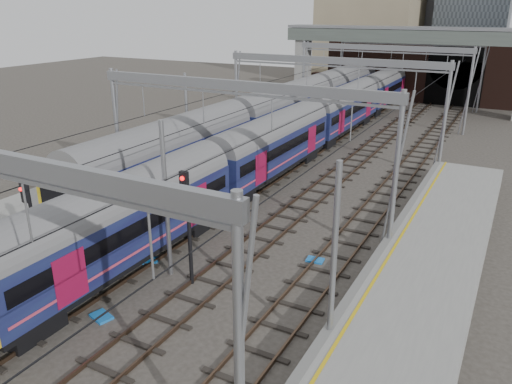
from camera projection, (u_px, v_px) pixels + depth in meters
The scene contains 13 objects.
ground at pixel (142, 295), 20.72m from camera, with size 160.00×160.00×0.00m, color #38332D.
platform_left at pixel (25, 217), 27.09m from camera, with size 4.32×55.00×1.12m.
tracks at pixel (291, 187), 33.11m from camera, with size 14.40×80.00×0.22m.
overhead_line at pixel (330, 76), 36.20m from camera, with size 16.80×80.00×8.00m.
retaining_wall at pixel (426, 67), 61.54m from camera, with size 28.00×2.75×9.00m.
overbridge at pixel (406, 45), 56.23m from camera, with size 28.00×3.00×9.25m.
train_main at pixel (313, 124), 40.27m from camera, with size 2.58×59.65×4.51m.
train_second at pixel (283, 111), 44.40m from camera, with size 2.90×50.24×4.95m.
signal_near_left at pixel (31, 220), 20.68m from camera, with size 0.36×0.46×4.61m.
signal_near_centre at pixel (188, 215), 20.45m from camera, with size 0.37×0.48×5.14m.
equip_cover_a at pixel (101, 317), 19.19m from camera, with size 0.86×0.61×0.10m, color blue.
equip_cover_b at pixel (148, 260), 23.44m from camera, with size 0.94×0.66×0.11m, color blue.
equip_cover_c at pixel (315, 260), 23.50m from camera, with size 0.79×0.56×0.09m, color blue.
Camera 1 is at (12.66, -13.57, 11.22)m, focal length 35.00 mm.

